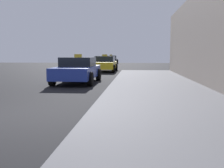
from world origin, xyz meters
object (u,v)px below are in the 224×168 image
car_blue (78,70)px  car_white (104,61)px  car_black (111,60)px  car_yellow (105,64)px

car_blue → car_white: same height
car_blue → car_white: 16.92m
car_white → car_black: (-0.06, 9.90, 0.00)m
car_blue → car_white: size_ratio=0.98×
car_blue → car_black: 26.81m
car_white → car_black: size_ratio=1.00×
car_yellow → car_white: (-1.06, 7.95, -0.00)m
car_blue → car_yellow: size_ratio=0.92×
car_yellow → car_black: size_ratio=1.07×
car_blue → car_white: (-0.71, 16.90, 0.00)m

